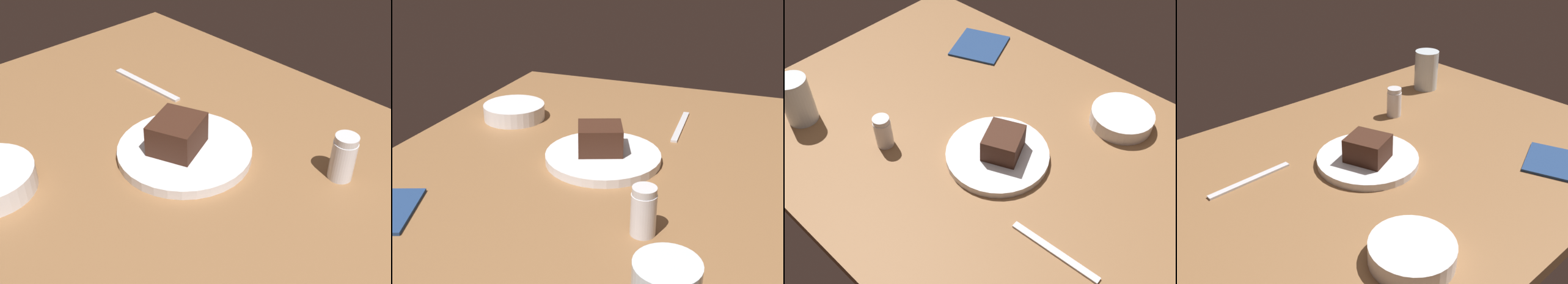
{
  "view_description": "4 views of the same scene",
  "coord_description": "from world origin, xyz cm",
  "views": [
    {
      "loc": [
        46.16,
        -44.58,
        55.38
      ],
      "look_at": [
        -3.25,
        3.13,
        6.18
      ],
      "focal_mm": 45.88,
      "sensor_mm": 36.0,
      "label": 1
    },
    {
      "loc": [
        79.22,
        31.47,
        46.23
      ],
      "look_at": [
        0.03,
        0.81,
        9.0
      ],
      "focal_mm": 45.05,
      "sensor_mm": 36.0,
      "label": 2
    },
    {
      "loc": [
        -48.13,
        55.41,
        79.27
      ],
      "look_at": [
        -1.17,
        3.76,
        6.56
      ],
      "focal_mm": 41.66,
      "sensor_mm": 36.0,
      "label": 3
    },
    {
      "loc": [
        -60.75,
        -62.77,
        55.98
      ],
      "look_at": [
        -2.3,
        3.54,
        6.85
      ],
      "focal_mm": 40.32,
      "sensor_mm": 36.0,
      "label": 4
    }
  ],
  "objects": [
    {
      "name": "water_glass",
      "position": [
        38.55,
        24.39,
        9.02
      ],
      "size": [
        7.28,
        7.28,
        12.03
      ],
      "primitive_type": "cylinder",
      "color": "silver",
      "rests_on": "dining_table"
    },
    {
      "name": "folded_napkin",
      "position": [
        27.27,
        -27.31,
        3.3
      ],
      "size": [
        18.25,
        18.58,
        0.6
      ],
      "primitive_type": "cube",
      "rotation": [
        0.0,
        0.0,
        0.38
      ],
      "color": "navy",
      "rests_on": "dining_table"
    },
    {
      "name": "dining_table",
      "position": [
        0.0,
        0.0,
        1.5
      ],
      "size": [
        120.0,
        84.0,
        3.0
      ],
      "primitive_type": "cube",
      "color": "brown",
      "rests_on": "ground"
    },
    {
      "name": "chocolate_cake_slice",
      "position": [
        -5.74,
        1.21,
        7.52
      ],
      "size": [
        10.5,
        11.03,
        5.56
      ],
      "primitive_type": "cube",
      "rotation": [
        0.0,
        0.0,
        0.39
      ],
      "color": "#381E14",
      "rests_on": "dessert_plate"
    },
    {
      "name": "side_bowl",
      "position": [
        -19.82,
        -26.22,
        4.86
      ],
      "size": [
        14.83,
        14.83,
        3.72
      ],
      "primitive_type": "cylinder",
      "color": "silver",
      "rests_on": "dining_table"
    },
    {
      "name": "butter_knife",
      "position": [
        -28.72,
        13.14,
        3.25
      ],
      "size": [
        19.04,
        2.18,
        0.5
      ],
      "primitive_type": "cube",
      "rotation": [
        0.0,
        0.0,
        3.18
      ],
      "color": "silver",
      "rests_on": "dining_table"
    },
    {
      "name": "dessert_plate",
      "position": [
        -4.95,
        2.15,
        3.87
      ],
      "size": [
        23.23,
        23.23,
        1.73
      ],
      "primitive_type": "cylinder",
      "color": "silver",
      "rests_on": "dining_table"
    },
    {
      "name": "salt_shaker",
      "position": [
        16.99,
        16.39,
        6.98
      ],
      "size": [
        3.99,
        3.99,
        8.06
      ],
      "color": "silver",
      "rests_on": "dining_table"
    }
  ]
}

